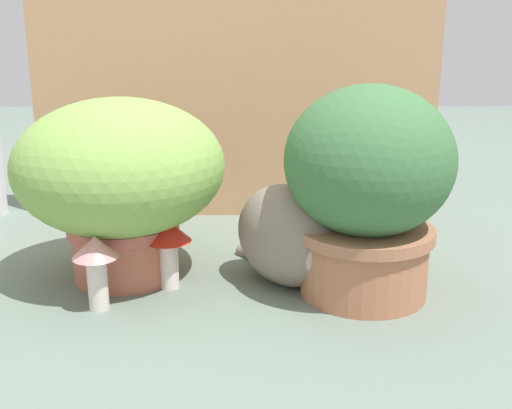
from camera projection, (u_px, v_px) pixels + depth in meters
The scene contains 7 objects.
ground_plane at pixel (230, 279), 1.40m from camera, with size 6.00×6.00×0.00m, color slate.
cardboard_backdrop at pixel (236, 82), 1.77m from camera, with size 1.14×0.03×0.78m, color tan.
grass_planter at pixel (120, 176), 1.35m from camera, with size 0.45×0.45×0.40m.
leafy_planter at pixel (368, 186), 1.26m from camera, with size 0.34×0.34×0.44m.
cat at pixel (293, 232), 1.33m from camera, with size 0.30×0.36×0.32m.
mushroom_ornament_red at pixel (168, 240), 1.32m from camera, with size 0.10×0.10×0.15m.
mushroom_ornament_pink at pixel (96, 259), 1.22m from camera, with size 0.09×0.09×0.15m.
Camera 1 is at (0.04, -1.30, 0.55)m, focal length 44.14 mm.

